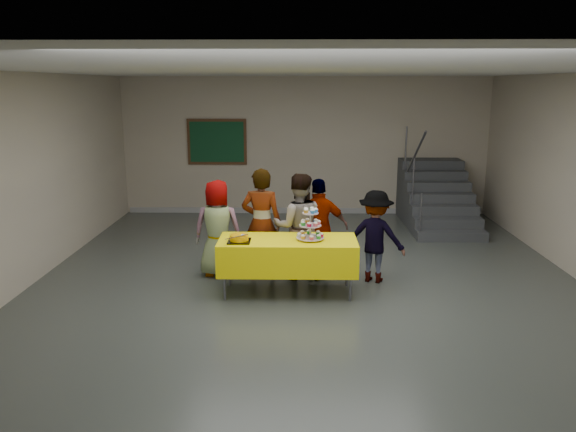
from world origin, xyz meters
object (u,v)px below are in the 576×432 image
schoolchild_d (319,228)px  schoolchild_e (375,236)px  bear_cake (239,237)px  schoolchild_b (262,224)px  staircase (435,200)px  bake_table (288,254)px  schoolchild_c (298,226)px  noticeboard (217,142)px  cupcake_stand (310,227)px  schoolchild_a (218,228)px

schoolchild_d → schoolchild_e: size_ratio=1.10×
bear_cake → schoolchild_b: size_ratio=0.22×
staircase → bake_table: bearing=-125.9°
schoolchild_e → schoolchild_c: bearing=14.0°
schoolchild_b → noticeboard: (-1.25, 4.29, 0.78)m
staircase → cupcake_stand: bearing=-123.0°
schoolchild_a → bake_table: bearing=147.2°
schoolchild_b → schoolchild_e: size_ratio=1.22×
schoolchild_a → staircase: size_ratio=0.61×
cupcake_stand → schoolchild_a: size_ratio=0.30×
schoolchild_b → schoolchild_e: bearing=-177.0°
bear_cake → bake_table: bearing=11.3°
bear_cake → staircase: bearing=49.5°
schoolchild_e → noticeboard: (-2.91, 4.44, 0.92)m
cupcake_stand → schoolchild_d: 0.79m
bake_table → schoolchild_a: size_ratio=1.29×
schoolchild_b → bake_table: bearing=129.0°
staircase → schoolchild_d: bearing=-126.8°
bake_table → cupcake_stand: cupcake_stand is taller
schoolchild_e → bear_cake: bearing=38.9°
schoolchild_c → staircase: staircase is taller
schoolchild_e → noticeboard: bearing=-36.6°
cupcake_stand → bear_cake: (-0.95, -0.12, -0.12)m
cupcake_stand → schoolchild_b: size_ratio=0.27×
bake_table → schoolchild_d: size_ratio=1.27×
schoolchild_a → schoolchild_b: (0.66, -0.08, 0.09)m
schoolchild_e → noticeboard: 5.38m
schoolchild_e → staircase: bearing=-95.4°
cupcake_stand → schoolchild_e: schoolchild_e is taller
bear_cake → schoolchild_e: size_ratio=0.26×
schoolchild_a → schoolchild_d: (1.52, 0.00, 0.01)m
cupcake_stand → schoolchild_e: size_ratio=0.33×
schoolchild_d → bear_cake: bearing=31.0°
cupcake_stand → bear_cake: bearing=-172.6°
schoolchild_d → noticeboard: 4.79m
bake_table → schoolchild_d: bearing=58.3°
schoolchild_d → schoolchild_c: bearing=10.7°
bake_table → schoolchild_a: (-1.06, 0.74, 0.17)m
schoolchild_a → bear_cake: bearing=117.5°
cupcake_stand → schoolchild_a: bearing=151.5°
cupcake_stand → noticeboard: bearing=111.5°
schoolchild_a → schoolchild_c: schoolchild_c is taller
cupcake_stand → schoolchild_b: schoolchild_b is taller
bear_cake → staircase: 5.60m
schoolchild_c → schoolchild_a: bearing=-6.5°
schoolchild_d → staircase: staircase is taller
cupcake_stand → schoolchild_c: 0.68m
bake_table → schoolchild_d: 0.89m
bake_table → schoolchild_e: (1.26, 0.52, 0.12)m
bake_table → staircase: size_ratio=0.78×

